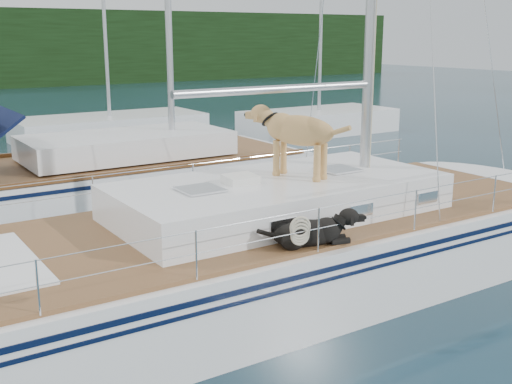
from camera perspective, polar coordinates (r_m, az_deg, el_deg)
ground at (r=10.19m, az=-1.76°, el=-9.37°), size 120.00×120.00×0.00m
main_sailboat at (r=9.99m, az=-1.27°, el=-5.63°), size 12.00×3.80×14.01m
neighbor_sailboat at (r=15.46m, az=-15.01°, el=0.69°), size 11.00×3.50×13.30m
bg_boat_center at (r=25.84m, az=-12.83°, el=5.55°), size 7.20×3.00×11.65m
bg_boat_east at (r=27.17m, az=5.58°, el=6.23°), size 6.40×3.00×11.65m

